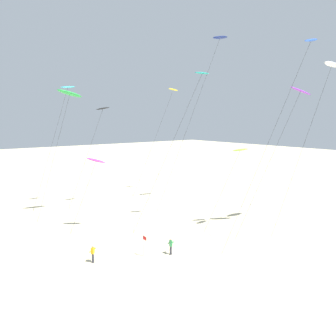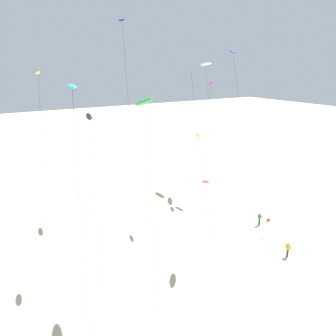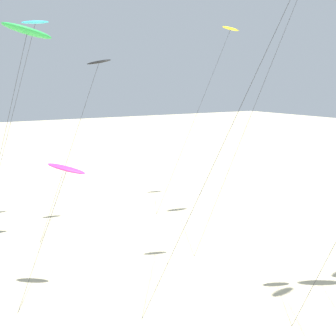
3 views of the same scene
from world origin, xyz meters
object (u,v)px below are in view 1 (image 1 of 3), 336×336
object	(u,v)px
kite_cyan	(67,90)
kite_blue	(309,45)
kite_navy	(219,40)
kite_purple	(300,92)
kite_green	(70,94)
kite_magenta	(96,161)
kite_flyer_nearest	(93,253)
kite_teal	(200,78)
kite_lime	(240,151)
kite_white	(331,65)
kite_yellow	(172,92)
marker_flag	(144,242)
kite_black	(102,111)
kite_flyer_middle	(171,246)

from	to	relation	value
kite_cyan	kite_blue	xyz separation A→B (m)	(28.49, 13.85, 3.09)
kite_navy	kite_purple	xyz separation A→B (m)	(13.76, -1.47, -8.25)
kite_green	kite_magenta	bearing A→B (deg)	1.39
kite_purple	kite_flyer_nearest	xyz separation A→B (m)	(-6.79, -22.06, -15.26)
kite_teal	kite_lime	xyz separation A→B (m)	(3.64, 3.23, -8.48)
kite_lime	kite_magenta	xyz separation A→B (m)	(-9.50, -14.00, -1.06)
kite_navy	kite_blue	size ratio (longest dim) A/B	1.18
kite_purple	kite_lime	bearing A→B (deg)	-143.02
kite_white	kite_purple	world-z (taller)	kite_white
kite_blue	kite_yellow	bearing A→B (deg)	171.19
kite_yellow	kite_teal	size ratio (longest dim) A/B	0.99
kite_green	kite_purple	size ratio (longest dim) A/B	1.01
kite_cyan	kite_lime	distance (m)	25.96
kite_magenta	marker_flag	world-z (taller)	kite_magenta
kite_yellow	kite_white	bearing A→B (deg)	3.55
kite_cyan	kite_lime	size ratio (longest dim) A/B	1.83
kite_yellow	marker_flag	xyz separation A→B (m)	(19.82, -19.31, -16.32)
kite_black	kite_white	distance (m)	30.16
kite_lime	kite_flyer_nearest	size ratio (longest dim) A/B	5.88
kite_purple	kite_flyer_middle	distance (m)	21.88
kite_white	kite_flyer_nearest	world-z (taller)	kite_white
kite_teal	kite_lime	bearing A→B (deg)	41.55
kite_navy	kite_magenta	xyz separation A→B (m)	(-0.78, -19.26, -15.98)
kite_teal	marker_flag	distance (m)	19.89
kite_green	kite_teal	bearing A→B (deg)	41.09
kite_cyan	kite_magenta	bearing A→B (deg)	-7.37
kite_flyer_nearest	marker_flag	size ratio (longest dim) A/B	0.80
kite_purple	kite_magenta	size ratio (longest dim) A/B	1.90
kite_white	kite_navy	bearing A→B (deg)	-172.83
kite_black	kite_navy	distance (m)	19.63
kite_flyer_nearest	kite_magenta	bearing A→B (deg)	151.15
kite_yellow	kite_navy	bearing A→B (deg)	-1.52
kite_navy	kite_flyer_nearest	distance (m)	33.98
kite_teal	kite_magenta	world-z (taller)	kite_teal
kite_cyan	kite_magenta	size ratio (longest dim) A/B	2.02
kite_blue	kite_black	bearing A→B (deg)	-159.37
kite_cyan	kite_flyer_middle	xyz separation A→B (m)	(22.60, 1.04, -16.53)
kite_cyan	kite_purple	world-z (taller)	kite_cyan
kite_white	kite_magenta	distance (m)	28.73
kite_cyan	kite_flyer_nearest	world-z (taller)	kite_cyan
kite_navy	kite_yellow	distance (m)	12.89
kite_magenta	kite_flyer_nearest	world-z (taller)	kite_magenta
kite_black	kite_flyer_nearest	bearing A→B (deg)	-30.22
kite_black	kite_cyan	bearing A→B (deg)	-122.36
kite_flyer_middle	marker_flag	distance (m)	2.70
kite_black	kite_teal	distance (m)	16.34
kite_blue	kite_purple	distance (m)	5.40
kite_white	kite_magenta	world-z (taller)	kite_white
kite_black	kite_teal	bearing A→B (deg)	18.79
kite_cyan	kite_teal	size ratio (longest dim) A/B	0.96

